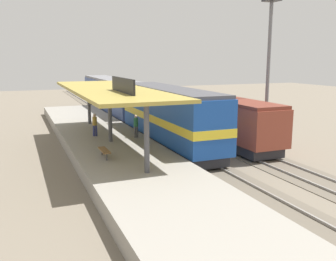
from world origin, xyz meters
TOP-DOWN VIEW (x-y plane):
  - ground_plane at (2.00, 0.00)m, footprint 120.00×120.00m
  - track_near at (0.00, 0.00)m, footprint 3.20×110.00m
  - track_far at (4.60, 0.00)m, footprint 3.20×110.00m
  - platform at (-4.60, 0.00)m, footprint 6.00×44.00m
  - station_canopy at (-4.60, -0.09)m, footprint 5.20×18.00m
  - platform_bench at (-6.00, -4.22)m, footprint 0.44×1.70m
  - locomotive at (0.00, 0.21)m, footprint 2.93×14.43m
  - passenger_carriage_single at (0.00, 18.21)m, footprint 2.90×20.00m
  - freight_car at (4.60, -0.53)m, footprint 2.80×12.00m
  - light_mast at (7.80, -1.26)m, footprint 1.10×1.10m
  - person_waiting at (-2.48, 0.69)m, footprint 0.34×0.34m
  - person_walking at (-5.24, 2.34)m, footprint 0.34×0.34m

SIDE VIEW (x-z plane):
  - ground_plane at x=2.00m, z-range 0.00..0.00m
  - track_near at x=0.00m, z-range -0.05..0.11m
  - track_far at x=4.60m, z-range -0.05..0.11m
  - platform at x=-4.60m, z-range 0.00..0.90m
  - platform_bench at x=-6.00m, z-range 1.09..1.59m
  - person_waiting at x=-2.48m, z-range 1.00..2.71m
  - person_walking at x=-5.24m, z-range 1.00..2.71m
  - freight_car at x=4.60m, z-range 0.20..3.74m
  - passenger_carriage_single at x=0.00m, z-range 0.19..4.43m
  - locomotive at x=0.00m, z-range 0.19..4.63m
  - station_canopy at x=-4.60m, z-range 2.18..6.88m
  - light_mast at x=7.80m, z-range 2.55..14.25m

